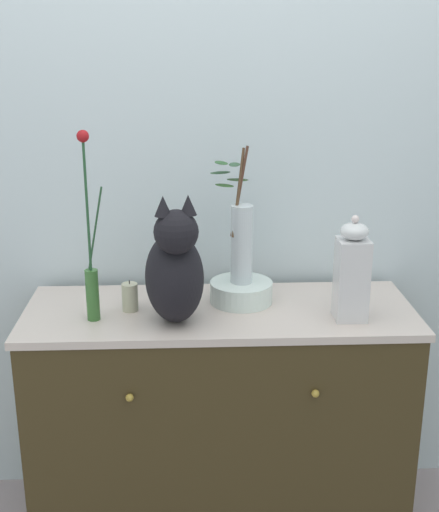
# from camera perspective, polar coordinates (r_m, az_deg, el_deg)

# --- Properties ---
(wall_back) EXTENTS (4.40, 0.08, 2.60)m
(wall_back) POSITION_cam_1_polar(r_m,az_deg,el_deg) (2.39, -0.33, 9.07)
(wall_back) COLOR silver
(wall_back) RESTS_ON ground_plane
(sideboard) EXTENTS (1.26, 0.49, 0.82)m
(sideboard) POSITION_cam_1_polar(r_m,az_deg,el_deg) (2.41, 0.00, -13.51)
(sideboard) COLOR #3D3119
(sideboard) RESTS_ON ground_plane
(cat_sitting) EXTENTS (0.21, 0.46, 0.41)m
(cat_sitting) POSITION_cam_1_polar(r_m,az_deg,el_deg) (2.07, -3.77, -1.14)
(cat_sitting) COLOR black
(cat_sitting) RESTS_ON sideboard
(vase_slim_green) EXTENTS (0.07, 0.04, 0.59)m
(vase_slim_green) POSITION_cam_1_polar(r_m,az_deg,el_deg) (2.12, -10.68, -0.94)
(vase_slim_green) COLOR #36682E
(vase_slim_green) RESTS_ON sideboard
(bowl_porcelain) EXTENTS (0.21, 0.21, 0.07)m
(bowl_porcelain) POSITION_cam_1_polar(r_m,az_deg,el_deg) (2.27, 1.82, -3.00)
(bowl_porcelain) COLOR white
(bowl_porcelain) RESTS_ON sideboard
(vase_glass_clear) EXTENTS (0.14, 0.12, 0.45)m
(vase_glass_clear) POSITION_cam_1_polar(r_m,az_deg,el_deg) (2.21, 1.80, 1.43)
(vase_glass_clear) COLOR silver
(vase_glass_clear) RESTS_ON bowl_porcelain
(jar_lidded_porcelain) EXTENTS (0.10, 0.10, 0.33)m
(jar_lidded_porcelain) POSITION_cam_1_polar(r_m,az_deg,el_deg) (2.13, 10.99, -1.37)
(jar_lidded_porcelain) COLOR silver
(jar_lidded_porcelain) RESTS_ON sideboard
(candle_pillar) EXTENTS (0.05, 0.05, 0.10)m
(candle_pillar) POSITION_cam_1_polar(r_m,az_deg,el_deg) (2.21, -7.48, -3.39)
(candle_pillar) COLOR beige
(candle_pillar) RESTS_ON sideboard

